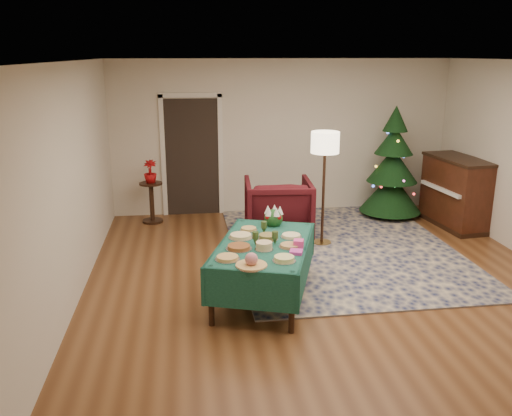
{
  "coord_description": "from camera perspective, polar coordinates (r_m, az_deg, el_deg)",
  "views": [
    {
      "loc": [
        -1.68,
        -5.94,
        2.79
      ],
      "look_at": [
        -0.83,
        0.73,
        0.86
      ],
      "focal_mm": 38.0,
      "sensor_mm": 36.0,
      "label": 1
    }
  ],
  "objects": [
    {
      "name": "platter_5",
      "position": [
        6.12,
        3.58,
        -4.0
      ],
      "size": [
        0.25,
        0.25,
        0.04
      ],
      "color": "silver",
      "rests_on": "buffet_table"
    },
    {
      "name": "platter_8",
      "position": [
        6.45,
        3.72,
        -2.95
      ],
      "size": [
        0.25,
        0.25,
        0.04
      ],
      "color": "silver",
      "rests_on": "buffet_table"
    },
    {
      "name": "platter_4",
      "position": [
        6.03,
        0.85,
        -4.03
      ],
      "size": [
        0.21,
        0.21,
        0.09
      ],
      "color": "silver",
      "rests_on": "buffet_table"
    },
    {
      "name": "room_shell",
      "position": [
        6.33,
        8.28,
        2.72
      ],
      "size": [
        7.0,
        7.0,
        7.0
      ],
      "color": "#593319",
      "rests_on": "ground"
    },
    {
      "name": "platter_2",
      "position": [
        5.71,
        2.98,
        -5.38
      ],
      "size": [
        0.25,
        0.25,
        0.06
      ],
      "color": "silver",
      "rests_on": "buffet_table"
    },
    {
      "name": "platter_0",
      "position": [
        5.76,
        -3.02,
        -5.29
      ],
      "size": [
        0.27,
        0.27,
        0.04
      ],
      "color": "silver",
      "rests_on": "buffet_table"
    },
    {
      "name": "platter_6",
      "position": [
        6.41,
        -1.62,
        -2.99
      ],
      "size": [
        0.29,
        0.29,
        0.05
      ],
      "color": "silver",
      "rests_on": "buffet_table"
    },
    {
      "name": "goblet_1",
      "position": [
        6.18,
        2.02,
        -3.14
      ],
      "size": [
        0.07,
        0.07,
        0.16
      ],
      "color": "#2D471E",
      "rests_on": "buffet_table"
    },
    {
      "name": "goblet_0",
      "position": [
        6.53,
        0.85,
        -2.06
      ],
      "size": [
        0.07,
        0.07,
        0.16
      ],
      "color": "#2D471E",
      "rests_on": "buffet_table"
    },
    {
      "name": "centerpiece",
      "position": [
        6.85,
        1.85,
        -0.88
      ],
      "size": [
        0.24,
        0.25,
        0.28
      ],
      "color": "#1E4C1E",
      "rests_on": "buffet_table"
    },
    {
      "name": "christmas_tree",
      "position": [
        9.7,
        14.17,
        4.14
      ],
      "size": [
        1.25,
        1.25,
        1.94
      ],
      "color": "black",
      "rests_on": "ground"
    },
    {
      "name": "gift_box",
      "position": [
        6.11,
        4.51,
        -3.77
      ],
      "size": [
        0.14,
        0.14,
        0.09
      ],
      "primitive_type": "cube",
      "rotation": [
        0.0,
        0.0,
        -0.31
      ],
      "color": "#F6449B",
      "rests_on": "buffet_table"
    },
    {
      "name": "platter_7",
      "position": [
        6.35,
        1.25,
        -3.09
      ],
      "size": [
        0.24,
        0.24,
        0.07
      ],
      "color": "silver",
      "rests_on": "buffet_table"
    },
    {
      "name": "platter_1",
      "position": [
        5.57,
        -0.49,
        -5.63
      ],
      "size": [
        0.33,
        0.33,
        0.15
      ],
      "color": "silver",
      "rests_on": "buffet_table"
    },
    {
      "name": "floor_lamp",
      "position": [
        7.94,
        7.27,
        6.13
      ],
      "size": [
        0.41,
        0.41,
        1.7
      ],
      "color": "#A57F3F",
      "rests_on": "ground"
    },
    {
      "name": "platter_9",
      "position": [
        6.68,
        -0.77,
        -2.24
      ],
      "size": [
        0.22,
        0.22,
        0.04
      ],
      "color": "silver",
      "rests_on": "buffet_table"
    },
    {
      "name": "armchair",
      "position": [
        8.37,
        2.35,
        0.23
      ],
      "size": [
        1.06,
        1.0,
        1.03
      ],
      "primitive_type": "imported",
      "rotation": [
        0.0,
        0.0,
        3.07
      ],
      "color": "#430E14",
      "rests_on": "ground"
    },
    {
      "name": "potted_plant",
      "position": [
        9.24,
        -11.06,
        3.28
      ],
      "size": [
        0.21,
        0.38,
        0.21
      ],
      "primitive_type": "imported",
      "color": "#A20B0D",
      "rests_on": "side_table"
    },
    {
      "name": "side_table",
      "position": [
        9.35,
        -10.91,
        0.51
      ],
      "size": [
        0.39,
        0.39,
        0.69
      ],
      "color": "black",
      "rests_on": "ground"
    },
    {
      "name": "rug",
      "position": [
        8.15,
        9.03,
        -4.12
      ],
      "size": [
        3.26,
        4.25,
        0.02
      ],
      "primitive_type": "cube",
      "rotation": [
        0.0,
        0.0,
        0.01
      ],
      "color": "#121C45",
      "rests_on": "ground"
    },
    {
      "name": "buffet_table",
      "position": [
        6.3,
        0.85,
        -4.85
      ],
      "size": [
        1.51,
        1.97,
        0.68
      ],
      "color": "black",
      "rests_on": "ground"
    },
    {
      "name": "piano",
      "position": [
        9.53,
        20.31,
        1.5
      ],
      "size": [
        0.76,
        1.39,
        1.15
      ],
      "color": "black",
      "rests_on": "ground"
    },
    {
      "name": "napkin_stack",
      "position": [
        5.94,
        4.25,
        -4.63
      ],
      "size": [
        0.17,
        0.17,
        0.04
      ],
      "primitive_type": "cube",
      "rotation": [
        0.0,
        0.0,
        -0.31
      ],
      "color": "#D23AAB",
      "rests_on": "buffet_table"
    },
    {
      "name": "platter_3",
      "position": [
        6.05,
        -1.81,
        -4.16
      ],
      "size": [
        0.3,
        0.3,
        0.05
      ],
      "color": "silver",
      "rests_on": "buffet_table"
    },
    {
      "name": "goblet_2",
      "position": [
        6.16,
        -0.06,
        -3.17
      ],
      "size": [
        0.07,
        0.07,
        0.16
      ],
      "color": "#2D471E",
      "rests_on": "buffet_table"
    },
    {
      "name": "doorway",
      "position": [
        9.57,
        -6.75,
        5.71
      ],
      "size": [
        1.08,
        0.04,
        2.16
      ],
      "color": "black",
      "rests_on": "ground"
    }
  ]
}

